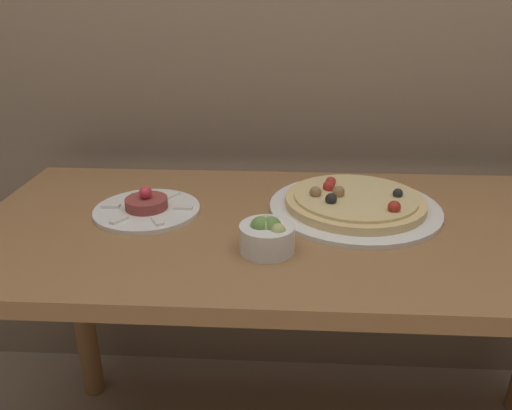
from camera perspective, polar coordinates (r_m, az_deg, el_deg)
dining_table at (r=1.09m, az=6.63°, el=-7.00°), size 1.42×0.62×0.72m
pizza_plate at (r=1.11m, az=11.19°, el=0.21°), size 0.37×0.37×0.06m
tartare_plate at (r=1.10m, az=-12.36°, el=-0.32°), size 0.23×0.23×0.06m
small_bowl at (r=0.91m, az=1.28°, el=-3.45°), size 0.10×0.10×0.07m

